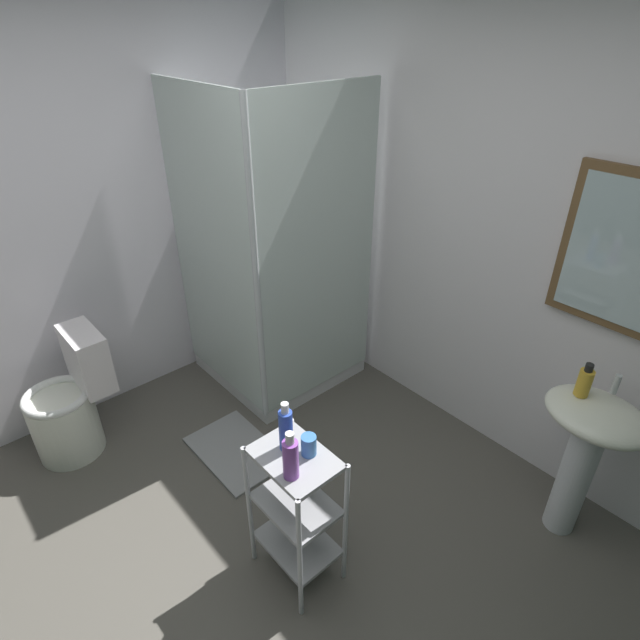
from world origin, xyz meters
name	(u,v)px	position (x,y,z in m)	size (l,w,h in m)	color
ground_plane	(234,611)	(0.00, 0.00, -0.01)	(4.20, 4.20, 0.02)	#545049
wall_back	(511,244)	(0.01, 1.85, 1.25)	(4.20, 0.14, 2.50)	white
wall_left	(29,232)	(-1.85, 0.00, 1.25)	(0.10, 4.20, 2.50)	white
shower_stall	(274,324)	(-1.22, 1.18, 0.46)	(0.92, 0.92, 2.00)	white
pedestal_sink	(587,442)	(0.74, 1.52, 0.58)	(0.46, 0.37, 0.81)	white
sink_faucet	(616,384)	(0.74, 1.64, 0.86)	(0.03, 0.03, 0.10)	silver
toilet	(71,406)	(-1.48, -0.13, 0.31)	(0.37, 0.49, 0.76)	white
storage_cart	(296,506)	(0.03, 0.35, 0.44)	(0.38, 0.28, 0.74)	silver
hand_soap_bottle	(584,382)	(0.65, 1.52, 0.88)	(0.06, 0.06, 0.17)	gold
shampoo_bottle_blue	(286,429)	(-0.03, 0.36, 0.84)	(0.06, 0.06, 0.24)	#2A48B7
conditioner_bottle_purple	(291,458)	(0.10, 0.28, 0.84)	(0.06, 0.06, 0.22)	purple
rinse_cup	(309,445)	(0.06, 0.40, 0.79)	(0.06, 0.06, 0.09)	#3870B2
bath_mat	(236,451)	(-0.80, 0.54, 0.01)	(0.60, 0.40, 0.02)	gray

